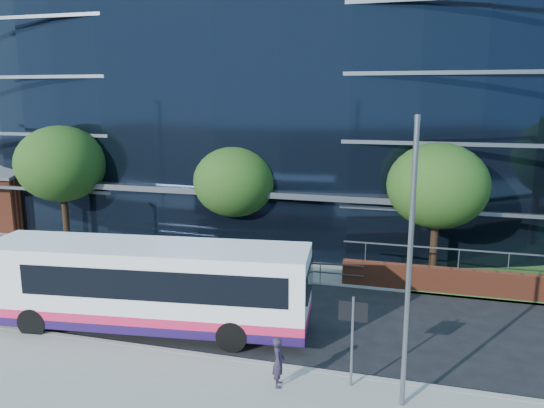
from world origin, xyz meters
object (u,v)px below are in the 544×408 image
(streetlight_east, at_px, (410,257))
(tree_far_b, at_px, (235,182))
(city_bus, at_px, (150,285))
(tree_far_a, at_px, (61,164))
(pedestrian, at_px, (279,362))
(tree_far_c, at_px, (438,186))
(street_sign, at_px, (353,323))

(streetlight_east, bearing_deg, tree_far_b, 127.63)
(city_bus, bearing_deg, tree_far_b, 81.80)
(tree_far_a, xyz_separation_m, streetlight_east, (19.00, -11.17, -0.42))
(streetlight_east, bearing_deg, pedestrian, 179.78)
(tree_far_c, distance_m, streetlight_east, 11.22)
(streetlight_east, relative_size, city_bus, 0.65)
(tree_far_c, bearing_deg, street_sign, -103.29)
(tree_far_b, relative_size, city_bus, 0.49)
(city_bus, bearing_deg, street_sign, -22.75)
(streetlight_east, bearing_deg, city_bus, 163.09)
(street_sign, distance_m, pedestrian, 2.48)
(tree_far_a, bearing_deg, tree_far_c, 0.00)
(streetlight_east, xyz_separation_m, city_bus, (-9.23, 2.81, -2.71))
(tree_far_b, bearing_deg, pedestrian, -65.04)
(street_sign, bearing_deg, tree_far_b, 124.08)
(tree_far_c, height_order, streetlight_east, streetlight_east)
(tree_far_c, relative_size, pedestrian, 4.29)
(street_sign, distance_m, tree_far_c, 11.14)
(street_sign, height_order, streetlight_east, streetlight_east)
(tree_far_a, bearing_deg, city_bus, -40.57)
(city_bus, relative_size, pedestrian, 8.09)
(tree_far_b, distance_m, pedestrian, 13.28)
(streetlight_east, bearing_deg, tree_far_a, 149.54)
(tree_far_a, height_order, streetlight_east, streetlight_east)
(street_sign, bearing_deg, pedestrian, -164.56)
(street_sign, height_order, tree_far_b, tree_far_b)
(tree_far_a, distance_m, tree_far_c, 20.00)
(tree_far_c, xyz_separation_m, streetlight_east, (-1.00, -11.17, -0.10))
(tree_far_c, bearing_deg, tree_far_b, 177.14)
(tree_far_b, relative_size, streetlight_east, 0.76)
(tree_far_c, relative_size, city_bus, 0.53)
(tree_far_b, xyz_separation_m, tree_far_c, (10.00, -0.50, 0.33))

